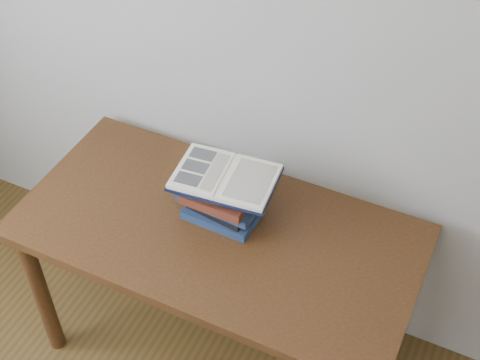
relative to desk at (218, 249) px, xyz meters
The scene contains 3 objects.
desk is the anchor object (origin of this frame).
book_stack 0.19m from the desk, 101.95° to the left, with size 0.27×0.19×0.15m.
open_book 0.27m from the desk, 93.67° to the left, with size 0.34×0.25×0.03m.
Camera 1 is at (0.59, 0.13, 2.30)m, focal length 50.00 mm.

